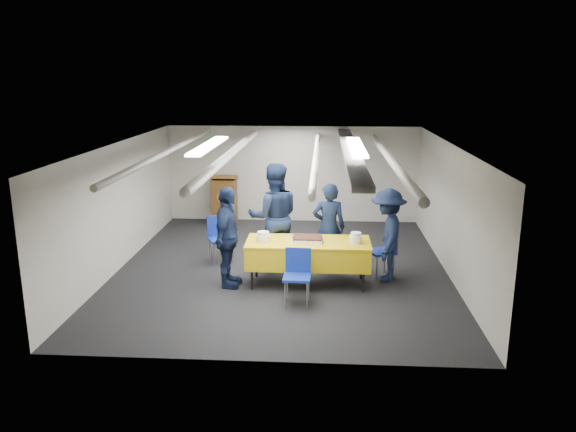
% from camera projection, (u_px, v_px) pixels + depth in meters
% --- Properties ---
extents(ground, '(7.00, 7.00, 0.00)m').
position_uv_depth(ground, '(282.00, 268.00, 10.43)').
color(ground, black).
rests_on(ground, ground).
extents(room_shell, '(6.00, 7.00, 2.30)m').
position_uv_depth(room_shell, '(289.00, 168.00, 10.37)').
color(room_shell, '#BCB6A9').
rests_on(room_shell, ground).
extents(serving_table, '(2.09, 0.87, 0.77)m').
position_uv_depth(serving_table, '(308.00, 253.00, 9.49)').
color(serving_table, black).
rests_on(serving_table, ground).
extents(sheet_cake, '(0.50, 0.39, 0.09)m').
position_uv_depth(sheet_cake, '(307.00, 239.00, 9.43)').
color(sheet_cake, white).
rests_on(sheet_cake, serving_table).
extents(plate_stack_left, '(0.24, 0.24, 0.16)m').
position_uv_depth(plate_stack_left, '(263.00, 237.00, 9.42)').
color(plate_stack_left, white).
rests_on(plate_stack_left, serving_table).
extents(plate_stack_right, '(0.21, 0.21, 0.18)m').
position_uv_depth(plate_stack_right, '(356.00, 238.00, 9.33)').
color(plate_stack_right, white).
rests_on(plate_stack_right, serving_table).
extents(podium, '(0.62, 0.53, 1.25)m').
position_uv_depth(podium, '(224.00, 199.00, 13.32)').
color(podium, brown).
rests_on(podium, ground).
extents(chair_near, '(0.44, 0.44, 0.87)m').
position_uv_depth(chair_near, '(298.00, 270.00, 8.74)').
color(chair_near, gray).
rests_on(chair_near, ground).
extents(chair_right, '(0.55, 0.55, 0.87)m').
position_uv_depth(chair_right, '(386.00, 247.00, 9.93)').
color(chair_right, gray).
rests_on(chair_right, ground).
extents(chair_left, '(0.56, 0.56, 0.87)m').
position_uv_depth(chair_left, '(219.00, 234.00, 10.73)').
color(chair_left, gray).
rests_on(chair_left, ground).
extents(sailor_a, '(0.60, 0.39, 1.63)m').
position_uv_depth(sailor_a, '(329.00, 227.00, 10.11)').
color(sailor_a, black).
rests_on(sailor_a, ground).
extents(sailor_b, '(1.07, 0.90, 1.97)m').
position_uv_depth(sailor_b, '(274.00, 217.00, 10.17)').
color(sailor_b, black).
rests_on(sailor_b, ground).
extents(sailor_c, '(0.51, 1.04, 1.71)m').
position_uv_depth(sailor_c, '(227.00, 238.00, 9.34)').
color(sailor_c, black).
rests_on(sailor_c, ground).
extents(sailor_d, '(0.74, 1.12, 1.63)m').
position_uv_depth(sailor_d, '(387.00, 235.00, 9.63)').
color(sailor_d, black).
rests_on(sailor_d, ground).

